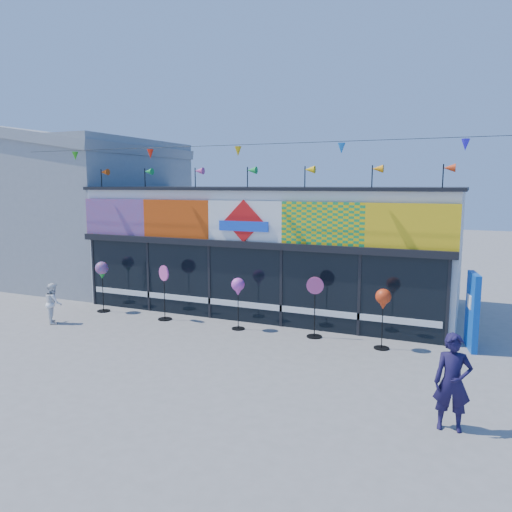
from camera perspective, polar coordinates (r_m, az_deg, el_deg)
The scene contains 11 objects.
ground at distance 12.59m, azimuth -7.94°, elevation -11.31°, with size 80.00×80.00×0.00m, color slate.
kite_shop at distance 17.35m, azimuth 2.16°, elevation 1.10°, with size 16.00×5.70×5.31m.
neighbour_building at distance 23.60m, azimuth -20.17°, elevation 5.31°, with size 8.18×7.20×6.87m.
blue_sign at distance 13.90m, azimuth 23.49°, elevation -5.79°, with size 0.34×0.99×1.97m.
spinner_0 at distance 17.16m, azimuth -17.20°, elevation -1.73°, with size 0.42×0.42×1.67m.
spinner_1 at distance 15.74m, azimuth -10.44°, elevation -3.97°, with size 0.46×0.44×1.71m.
spinner_2 at distance 14.41m, azimuth -2.07°, elevation -3.71°, with size 0.38×0.38×1.52m.
spinner_3 at distance 13.82m, azimuth 6.73°, elevation -5.65°, with size 0.47×0.43×1.69m.
spinner_4 at distance 13.10m, azimuth 14.33°, elevation -5.00°, with size 0.40×0.40×1.57m.
adult_man at distance 9.37m, azimuth 21.54°, elevation -13.27°, with size 0.62×0.41×1.70m, color #171137.
child at distance 16.43m, azimuth -22.16°, elevation -4.99°, with size 0.59×0.34×1.22m, color white.
Camera 1 is at (6.23, -10.11, 4.18)m, focal length 35.00 mm.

